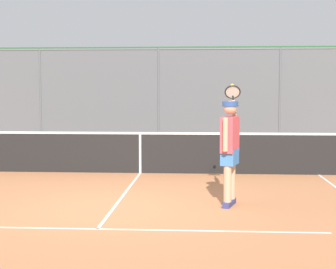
# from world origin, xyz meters

# --- Properties ---
(ground_plane) EXTENTS (60.00, 60.00, 0.00)m
(ground_plane) POSITION_xyz_m (0.00, 0.00, 0.00)
(ground_plane) COLOR #C67A4C
(court_line_markings) EXTENTS (8.27, 9.32, 0.01)m
(court_line_markings) POSITION_xyz_m (0.00, 1.68, 0.00)
(court_line_markings) COLOR white
(court_line_markings) RESTS_ON ground
(fence_backdrop) EXTENTS (18.67, 1.37, 3.36)m
(fence_backdrop) POSITION_xyz_m (0.00, -9.53, 1.67)
(fence_backdrop) COLOR #565B60
(fence_backdrop) RESTS_ON ground
(tennis_net) EXTENTS (10.63, 0.09, 1.07)m
(tennis_net) POSITION_xyz_m (0.00, -3.76, 0.49)
(tennis_net) COLOR #2D2D2D
(tennis_net) RESTS_ON ground
(tennis_player) EXTENTS (0.41, 1.45, 2.05)m
(tennis_player) POSITION_xyz_m (-1.91, -0.33, 1.04)
(tennis_player) COLOR navy
(tennis_player) RESTS_ON ground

